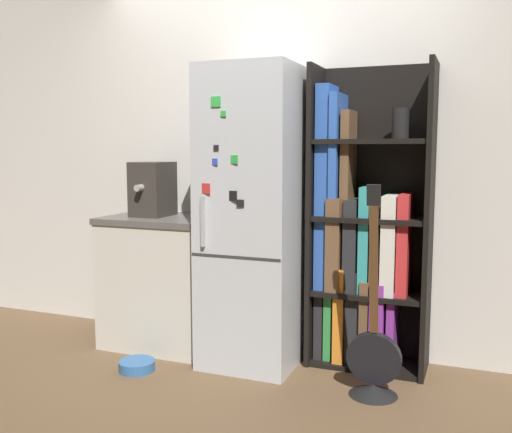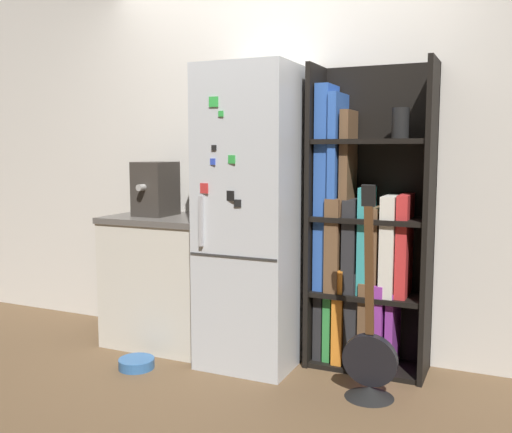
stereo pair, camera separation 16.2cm
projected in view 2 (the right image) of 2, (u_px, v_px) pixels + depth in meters
name	position (u px, v px, depth m)	size (l,w,h in m)	color
ground_plane	(248.00, 365.00, 3.60)	(16.00, 16.00, 0.00)	brown
wall_back	(277.00, 158.00, 3.88)	(8.00, 0.05, 2.60)	silver
refrigerator	(256.00, 217.00, 3.60)	(0.58, 0.69, 1.86)	silver
bookshelf	(361.00, 242.00, 3.52)	(0.72, 0.36, 1.87)	black
kitchen_counter	(166.00, 279.00, 3.98)	(0.77, 0.59, 0.90)	beige
espresso_machine	(156.00, 189.00, 3.94)	(0.23, 0.34, 0.37)	#38332D
guitar	(370.00, 367.00, 3.11)	(0.30, 0.28, 1.18)	black
pet_bowl	(137.00, 363.00, 3.54)	(0.22, 0.22, 0.06)	#3366A5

